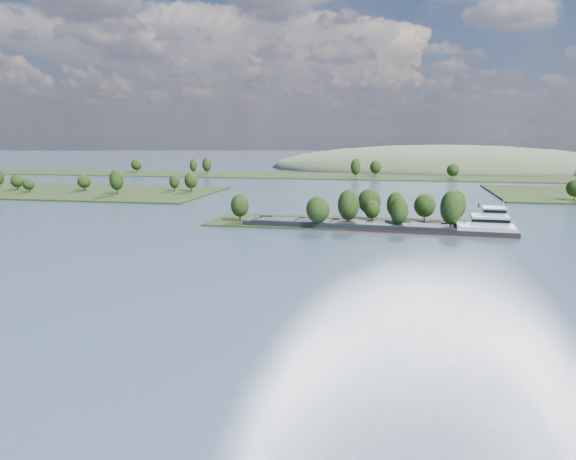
# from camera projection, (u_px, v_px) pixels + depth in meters

# --- Properties ---
(ground) EXTENTS (1800.00, 1800.00, 0.00)m
(ground) POSITION_uv_depth(u_px,v_px,m) (322.00, 260.00, 149.29)
(ground) COLOR #334559
(ground) RESTS_ON ground
(tree_island) EXTENTS (100.00, 33.19, 15.01)m
(tree_island) POSITION_uv_depth(u_px,v_px,m) (362.00, 214.00, 204.08)
(tree_island) COLOR black
(tree_island) RESTS_ON ground
(back_shoreline) EXTENTS (900.00, 60.00, 15.04)m
(back_shoreline) POSITION_uv_depth(u_px,v_px,m) (384.00, 176.00, 417.65)
(back_shoreline) COLOR black
(back_shoreline) RESTS_ON ground
(hill_west) EXTENTS (320.00, 160.00, 44.00)m
(hill_west) POSITION_uv_depth(u_px,v_px,m) (445.00, 169.00, 504.94)
(hill_west) COLOR #4C5B3F
(hill_west) RESTS_ON ground
(cargo_barge) EXTENTS (94.41, 17.81, 12.69)m
(cargo_barge) POSITION_uv_depth(u_px,v_px,m) (395.00, 226.00, 193.39)
(cargo_barge) COLOR black
(cargo_barge) RESTS_ON ground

